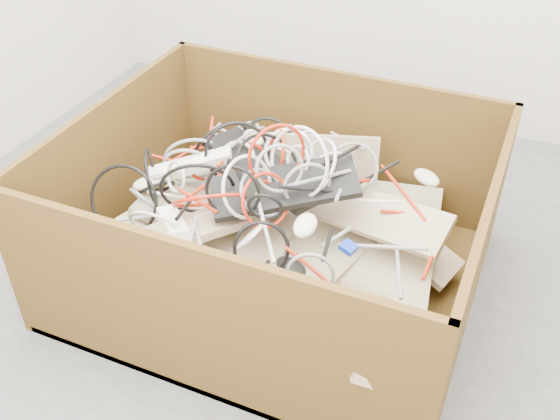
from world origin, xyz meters
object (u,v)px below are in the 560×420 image
at_px(power_strip_left, 191,165).
at_px(power_strip_right, 183,244).
at_px(cardboard_box, 273,248).
at_px(vga_plug, 348,248).

distance_m(power_strip_left, power_strip_right, 0.38).
height_order(cardboard_box, power_strip_left, cardboard_box).
distance_m(power_strip_right, vga_plug, 0.51).
bearing_deg(cardboard_box, power_strip_left, 173.18).
bearing_deg(vga_plug, cardboard_box, 171.89).
xyz_separation_m(cardboard_box, power_strip_left, (-0.33, 0.04, 0.24)).
relative_size(cardboard_box, power_strip_left, 4.46).
bearing_deg(vga_plug, power_strip_left, -178.63).
bearing_deg(cardboard_box, vga_plug, -26.49).
xyz_separation_m(power_strip_left, vga_plug, (0.65, -0.20, -0.01)).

